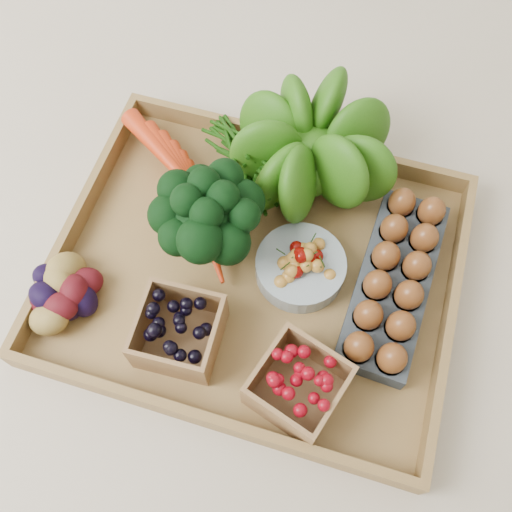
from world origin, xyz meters
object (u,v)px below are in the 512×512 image
(tray, at_px, (256,272))
(broccoli, at_px, (210,230))
(cherry_bowl, at_px, (300,267))
(egg_carton, at_px, (393,283))

(tray, relative_size, broccoli, 3.72)
(broccoli, height_order, cherry_bowl, broccoli)
(cherry_bowl, xyz_separation_m, egg_carton, (0.13, 0.01, -0.00))
(cherry_bowl, bearing_deg, egg_carton, 6.32)
(cherry_bowl, bearing_deg, broccoli, -179.73)
(tray, xyz_separation_m, egg_carton, (0.19, 0.03, 0.02))
(tray, bearing_deg, egg_carton, 8.56)
(cherry_bowl, relative_size, egg_carton, 0.46)
(tray, xyz_separation_m, broccoli, (-0.07, 0.01, 0.07))
(tray, distance_m, egg_carton, 0.19)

